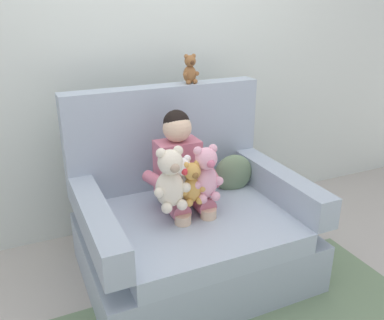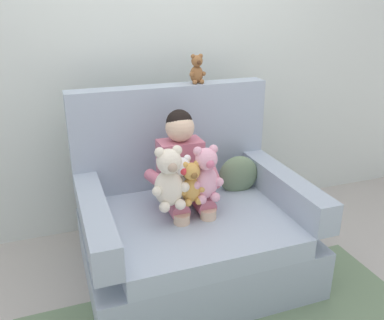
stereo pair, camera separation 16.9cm
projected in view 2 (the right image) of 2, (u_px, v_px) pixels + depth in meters
The scene contains 10 objects.
ground_plane at pixel (193, 272), 2.57m from camera, with size 8.00×8.00×0.00m, color #ADA89E.
back_wall at pixel (153, 47), 2.80m from camera, with size 6.00×0.10×2.60m, color silver.
armchair at pixel (190, 223), 2.51m from camera, with size 1.29×1.02×1.10m.
seated_child at pixel (184, 174), 2.41m from camera, with size 0.45×0.39×0.82m.
plush_white at pixel (181, 180), 2.26m from camera, with size 0.16×0.13×0.27m.
plush_cream at pixel (169, 179), 2.18m from camera, with size 0.21×0.17×0.35m.
plush_honey at pixel (191, 184), 2.24m from camera, with size 0.15×0.12×0.25m.
plush_pink at pixel (206, 175), 2.27m from camera, with size 0.19×0.16×0.32m.
plush_brown_on_backrest at pixel (197, 70), 2.57m from camera, with size 0.11×0.09×0.18m.
throw_pillow at pixel (238, 175), 2.66m from camera, with size 0.26×0.12×0.26m, color slate.
Camera 2 is at (-0.73, -2.00, 1.61)m, focal length 38.16 mm.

